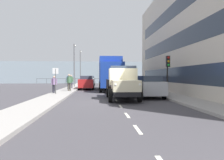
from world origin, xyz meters
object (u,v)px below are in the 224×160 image
(traffic_light_near, at_px, (168,67))
(car_navy_kerbside_2, at_px, (128,82))
(truck_vintage_cream, at_px, (123,83))
(car_maroon_kerbside_1, at_px, (136,84))
(car_grey_kerbside_3, at_px, (123,81))
(street_sign, at_px, (56,76))
(lamp_post_promenade, at_px, (74,61))
(pedestrian_by_lamp, at_px, (69,80))
(car_red_oppositeside_0, at_px, (87,82))
(car_black_oppositeside_2, at_px, (90,80))
(lamp_post_far, at_px, (80,64))
(pedestrian_strolling, at_px, (69,81))
(pedestrian_couple_b, at_px, (71,80))
(car_silver_kerbside_near, at_px, (149,86))
(pedestrian_in_dark_coat, at_px, (54,83))
(lorry_cargo_blue, at_px, (110,73))
(car_white_oppositeside_1, at_px, (89,81))

(traffic_light_near, bearing_deg, car_navy_kerbside_2, -80.38)
(truck_vintage_cream, bearing_deg, car_maroon_kerbside_1, -109.83)
(car_grey_kerbside_3, height_order, traffic_light_near, traffic_light_near)
(car_maroon_kerbside_1, bearing_deg, truck_vintage_cream, 70.17)
(truck_vintage_cream, bearing_deg, street_sign, -31.00)
(car_maroon_kerbside_1, relative_size, car_navy_kerbside_2, 0.98)
(car_navy_kerbside_2, relative_size, car_grey_kerbside_3, 0.91)
(lamp_post_promenade, relative_size, street_sign, 2.76)
(pedestrian_by_lamp, bearing_deg, car_red_oppositeside_0, -132.44)
(car_black_oppositeside_2, xyz_separation_m, street_sign, (2.22, 19.09, 0.79))
(car_navy_kerbside_2, relative_size, lamp_post_far, 0.60)
(car_navy_kerbside_2, xyz_separation_m, lamp_post_promenade, (7.44, -3.35, 2.97))
(car_maroon_kerbside_1, relative_size, car_grey_kerbside_3, 0.90)
(pedestrian_strolling, relative_size, pedestrian_couple_b, 1.03)
(car_silver_kerbside_near, bearing_deg, traffic_light_near, -164.39)
(lamp_post_far, bearing_deg, truck_vintage_cream, 101.84)
(car_silver_kerbside_near, bearing_deg, pedestrian_in_dark_coat, -21.58)
(lorry_cargo_blue, xyz_separation_m, car_silver_kerbside_near, (-2.56, 7.79, -1.18))
(truck_vintage_cream, height_order, car_silver_kerbside_near, truck_vintage_cream)
(pedestrian_by_lamp, bearing_deg, truck_vintage_cream, 119.60)
(car_red_oppositeside_0, bearing_deg, car_black_oppositeside_2, -90.00)
(car_maroon_kerbside_1, distance_m, car_red_oppositeside_0, 7.40)
(truck_vintage_cream, xyz_separation_m, car_white_oppositeside_1, (3.22, -16.75, -0.28))
(car_grey_kerbside_3, bearing_deg, pedestrian_couple_b, 41.64)
(car_navy_kerbside_2, xyz_separation_m, traffic_light_near, (-1.70, 10.02, 1.58))
(car_red_oppositeside_0, relative_size, pedestrian_strolling, 2.54)
(lorry_cargo_blue, bearing_deg, truck_vintage_cream, 92.15)
(pedestrian_strolling, xyz_separation_m, pedestrian_by_lamp, (0.43, -2.53, 0.01))
(car_black_oppositeside_2, bearing_deg, car_white_oppositeside_1, 90.00)
(truck_vintage_cream, bearing_deg, car_grey_kerbside_3, -97.30)
(lorry_cargo_blue, distance_m, car_navy_kerbside_2, 3.91)
(car_navy_kerbside_2, bearing_deg, lamp_post_far, -60.46)
(car_maroon_kerbside_1, distance_m, street_sign, 8.23)
(pedestrian_by_lamp, bearing_deg, car_navy_kerbside_2, -160.51)
(car_white_oppositeside_1, relative_size, pedestrian_in_dark_coat, 2.90)
(truck_vintage_cream, bearing_deg, pedestrian_strolling, -54.12)
(car_navy_kerbside_2, xyz_separation_m, car_red_oppositeside_0, (5.45, 0.50, 0.00))
(truck_vintage_cream, xyz_separation_m, pedestrian_couple_b, (5.12, -10.85, -0.04))
(truck_vintage_cream, height_order, pedestrian_strolling, truck_vintage_cream)
(pedestrian_in_dark_coat, distance_m, pedestrian_by_lamp, 4.76)
(lorry_cargo_blue, height_order, car_black_oppositeside_2, lorry_cargo_blue)
(car_black_oppositeside_2, relative_size, lamp_post_far, 0.64)
(car_red_oppositeside_0, height_order, pedestrian_couple_b, pedestrian_couple_b)
(car_red_oppositeside_0, distance_m, pedestrian_couple_b, 1.94)
(lorry_cargo_blue, height_order, lamp_post_far, lamp_post_far)
(pedestrian_in_dark_coat, bearing_deg, car_grey_kerbside_3, -121.61)
(car_navy_kerbside_2, bearing_deg, pedestrian_strolling, 36.51)
(lamp_post_far, bearing_deg, street_sign, 89.35)
(lamp_post_far, bearing_deg, pedestrian_in_dark_coat, 88.32)
(lorry_cargo_blue, distance_m, car_maroon_kerbside_1, 3.98)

